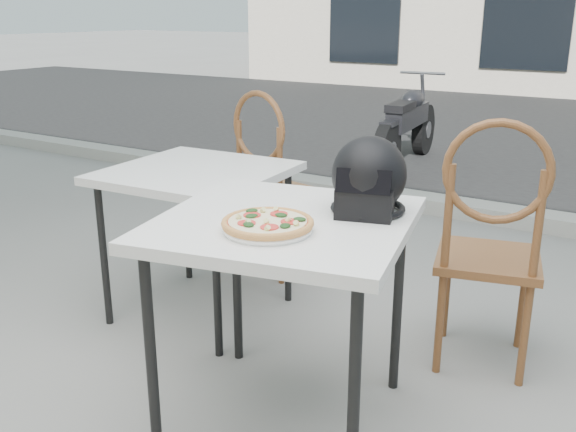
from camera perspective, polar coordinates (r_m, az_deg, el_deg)
The scene contains 10 objects.
ground at distance 2.64m, azimuth 2.43°, elevation -18.36°, with size 80.00×80.00×0.00m, color gray.
curb at distance 5.20m, azimuth 18.87°, elevation 0.05°, with size 30.00×0.25×0.12m, color #9F9D95.
cafe_table_main at distance 2.34m, azimuth -0.30°, elevation -1.90°, with size 1.05×1.05×0.84m.
plate at distance 2.17m, azimuth -1.82°, elevation -1.15°, with size 0.32×0.32×0.02m.
pizza at distance 2.16m, azimuth -1.82°, elevation -0.58°, with size 0.36×0.36×0.04m.
helmet at distance 2.36m, azimuth 7.17°, elevation 3.25°, with size 0.34×0.35×0.28m.
cafe_chair_main at distance 2.88m, azimuth 17.58°, elevation -1.56°, with size 0.54×0.54×1.16m.
cafe_table_side at distance 3.30m, azimuth -8.11°, elevation 2.97°, with size 0.88×0.88×0.79m.
cafe_chair_side at distance 3.84m, azimuth -1.45°, elevation 3.80°, with size 0.52×0.52×1.13m.
motorcycle at distance 6.80m, azimuth 10.58°, elevation 7.79°, with size 0.49×1.88×0.94m.
Camera 1 is at (1.03, -1.87, 1.55)m, focal length 40.00 mm.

